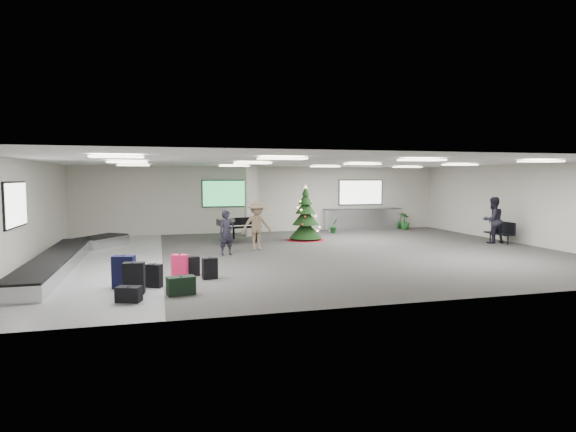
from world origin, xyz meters
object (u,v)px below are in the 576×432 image
object	(u,v)px
grand_piano	(238,223)
traveler_bench	(493,220)
baggage_carousel	(67,257)
traveler_b	(257,225)
potted_plant_right	(405,221)
traveler_a	(227,233)
christmas_tree	(305,221)
potted_plant_left	(334,226)
service_counter	(363,219)
bench	(501,231)
pink_suitcase	(180,266)

from	to	relation	value
grand_piano	traveler_bench	distance (m)	10.39
baggage_carousel	traveler_b	distance (m)	6.44
potted_plant_right	traveler_a	bearing A→B (deg)	-149.81
christmas_tree	potted_plant_left	distance (m)	2.95
traveler_bench	potted_plant_left	size ratio (longest dim) A/B	2.64
potted_plant_left	baggage_carousel	bearing A→B (deg)	-152.57
traveler_a	traveler_b	bearing A→B (deg)	22.55
traveler_a	christmas_tree	bearing A→B (deg)	24.02
service_counter	christmas_tree	xyz separation A→B (m)	(-4.05, -3.17, 0.26)
traveler_bench	potted_plant_right	bearing A→B (deg)	-83.56
traveler_bench	grand_piano	bearing A→B (deg)	-20.69
grand_piano	potted_plant_left	xyz separation A→B (m)	(4.89, 1.76, -0.40)
christmas_tree	grand_piano	size ratio (longest dim) A/B	1.18
bench	traveler_bench	size ratio (longest dim) A/B	0.75
traveler_a	traveler_b	size ratio (longest dim) A/B	0.86
traveler_bench	traveler_a	bearing A→B (deg)	-1.47
christmas_tree	traveler_bench	world-z (taller)	christmas_tree
service_counter	christmas_tree	distance (m)	5.15
traveler_a	traveler_bench	size ratio (longest dim) A/B	0.83
baggage_carousel	traveler_bench	world-z (taller)	traveler_bench
service_counter	grand_piano	bearing A→B (deg)	-157.42
christmas_tree	grand_piano	distance (m)	2.85
traveler_a	potted_plant_left	size ratio (longest dim) A/B	2.18
service_counter	traveler_a	xyz separation A→B (m)	(-7.84, -6.30, 0.23)
christmas_tree	pink_suitcase	bearing A→B (deg)	-129.93
pink_suitcase	potted_plant_right	size ratio (longest dim) A/B	0.75
christmas_tree	traveler_b	size ratio (longest dim) A/B	1.32
service_counter	traveler_b	xyz separation A→B (m)	(-6.60, -5.32, 0.35)
christmas_tree	traveler_bench	bearing A→B (deg)	-22.44
grand_piano	traveler_bench	size ratio (longest dim) A/B	1.08
christmas_tree	baggage_carousel	bearing A→B (deg)	-157.91
christmas_tree	traveler_a	world-z (taller)	christmas_tree
pink_suitcase	grand_piano	size ratio (longest dim) A/B	0.32
pink_suitcase	grand_piano	bearing A→B (deg)	87.25
bench	traveler_b	xyz separation A→B (m)	(-9.96, 0.80, 0.40)
bench	potted_plant_right	distance (m)	5.75
pink_suitcase	traveler_b	distance (m)	5.37
potted_plant_left	potted_plant_right	world-z (taller)	potted_plant_right
service_counter	potted_plant_left	size ratio (longest dim) A/B	5.72
baggage_carousel	potted_plant_left	size ratio (longest dim) A/B	13.70
christmas_tree	traveler_a	distance (m)	4.93
traveler_b	traveler_bench	size ratio (longest dim) A/B	0.96
bench	potted_plant_right	xyz separation A→B (m)	(-1.26, 5.61, -0.07)
baggage_carousel	christmas_tree	distance (m)	9.51
traveler_a	potted_plant_right	bearing A→B (deg)	14.62
traveler_b	potted_plant_left	distance (m)	6.27
baggage_carousel	bench	size ratio (longest dim) A/B	6.92
traveler_b	potted_plant_right	size ratio (longest dim) A/B	2.09
pink_suitcase	bench	world-z (taller)	bench
pink_suitcase	baggage_carousel	bearing A→B (deg)	155.77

